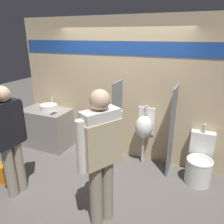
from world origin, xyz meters
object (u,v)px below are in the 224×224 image
at_px(urinal_far, 144,127).
at_px(person_with_lanyard, 9,138).
at_px(shopping_bag, 4,174).
at_px(urinal_near_counter, 95,119).
at_px(cell_phone, 53,113).
at_px(person_in_vest, 101,151).
at_px(sink_basin, 49,107).
at_px(toilet, 199,164).

bearing_deg(urinal_far, person_with_lanyard, -134.33).
bearing_deg(shopping_bag, person_with_lanyard, -12.53).
height_order(urinal_near_counter, shopping_bag, urinal_near_counter).
xyz_separation_m(urinal_near_counter, shopping_bag, (-0.94, -1.54, -0.58)).
height_order(cell_phone, person_with_lanyard, person_with_lanyard).
relative_size(person_with_lanyard, shopping_bag, 3.83).
height_order(urinal_near_counter, person_with_lanyard, person_with_lanyard).
bearing_deg(person_with_lanyard, person_in_vest, -84.66).
bearing_deg(sink_basin, urinal_far, 2.51).
bearing_deg(toilet, sink_basin, 178.68).
height_order(toilet, person_with_lanyard, person_with_lanyard).
distance_m(urinal_far, person_in_vest, 1.62).
bearing_deg(cell_phone, toilet, 2.25).
distance_m(urinal_near_counter, person_with_lanyard, 1.73).
bearing_deg(urinal_far, cell_phone, -171.45).
height_order(urinal_near_counter, person_in_vest, person_in_vest).
distance_m(person_in_vest, person_with_lanyard, 1.48).
height_order(sink_basin, cell_phone, sink_basin).
height_order(urinal_far, shopping_bag, urinal_far).
relative_size(sink_basin, shopping_bag, 0.82).
bearing_deg(person_in_vest, urinal_far, 25.25).
bearing_deg(person_with_lanyard, sink_basin, 22.80).
xyz_separation_m(urinal_far, shopping_bag, (-1.96, -1.54, -0.58)).
distance_m(sink_basin, person_with_lanyard, 1.62).
relative_size(urinal_far, person_in_vest, 0.63).
xyz_separation_m(sink_basin, person_in_vest, (2.00, -1.49, 0.16)).
bearing_deg(person_with_lanyard, urinal_near_counter, -15.06).
xyz_separation_m(sink_basin, person_with_lanyard, (0.52, -1.53, 0.06)).
bearing_deg(sink_basin, cell_phone, -35.35).
relative_size(sink_basin, toilet, 0.39).
height_order(person_in_vest, shopping_bag, person_in_vest).
xyz_separation_m(urinal_near_counter, person_in_vest, (0.91, -1.59, 0.30)).
bearing_deg(shopping_bag, urinal_near_counter, 58.63).
xyz_separation_m(cell_phone, urinal_far, (1.84, 0.28, -0.09)).
xyz_separation_m(toilet, shopping_bag, (-2.99, -1.37, -0.15)).
height_order(toilet, shopping_bag, toilet).
xyz_separation_m(toilet, person_in_vest, (-1.13, -1.42, 0.73)).
xyz_separation_m(sink_basin, toilet, (3.13, -0.07, -0.57)).
height_order(urinal_near_counter, urinal_far, same).
bearing_deg(urinal_near_counter, urinal_far, 0.00).
distance_m(cell_phone, urinal_far, 1.87).
distance_m(sink_basin, urinal_near_counter, 1.09).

